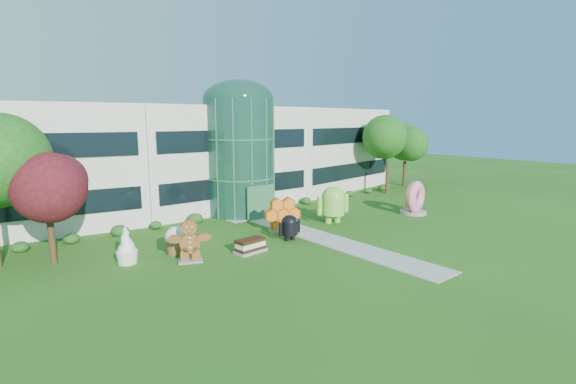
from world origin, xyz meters
TOP-DOWN VIEW (x-y plane):
  - ground at (0.00, 0.00)m, footprint 140.00×140.00m
  - building at (0.00, 18.00)m, footprint 46.00×15.00m
  - atrium at (0.00, 12.00)m, footprint 6.00×6.00m
  - walkway at (0.00, 2.00)m, footprint 2.40×20.00m
  - tree_red at (-15.50, 7.50)m, footprint 4.00×4.00m
  - trees_backdrop at (0.00, 13.00)m, footprint 52.00×8.00m
  - android_green at (3.71, 4.25)m, footprint 3.35×2.57m
  - android_black at (-2.07, 2.63)m, footprint 1.89×1.33m
  - donut at (11.43, 2.06)m, footprint 3.03×1.85m
  - gingerbread at (-9.28, 2.92)m, footprint 2.92×2.03m
  - ice_cream_sandwich at (-5.64, 2.10)m, footprint 2.08×1.19m
  - honeycomb at (-0.99, 4.76)m, footprint 3.09×1.83m
  - froyo at (-12.22, 4.90)m, footprint 1.62×1.62m
  - cupcake at (-9.29, 4.76)m, footprint 1.51×1.51m

SIDE VIEW (x-z plane):
  - ground at x=0.00m, z-range 0.00..0.00m
  - walkway at x=0.00m, z-range 0.00..0.04m
  - ice_cream_sandwich at x=-5.64m, z-range 0.00..0.89m
  - cupcake at x=-9.29m, z-range 0.00..1.72m
  - android_black at x=-2.07m, z-range 0.00..2.06m
  - froyo at x=-12.22m, z-range 0.00..2.21m
  - honeycomb at x=-0.99m, z-range 0.00..2.29m
  - gingerbread at x=-9.28m, z-range 0.00..2.51m
  - donut at x=11.43m, z-range 0.00..2.95m
  - android_green at x=3.71m, z-range 0.00..3.41m
  - tree_red at x=-15.50m, z-range 0.00..6.00m
  - trees_backdrop at x=0.00m, z-range 0.00..8.40m
  - building at x=0.00m, z-range 0.00..9.30m
  - atrium at x=0.00m, z-range 0.00..9.80m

